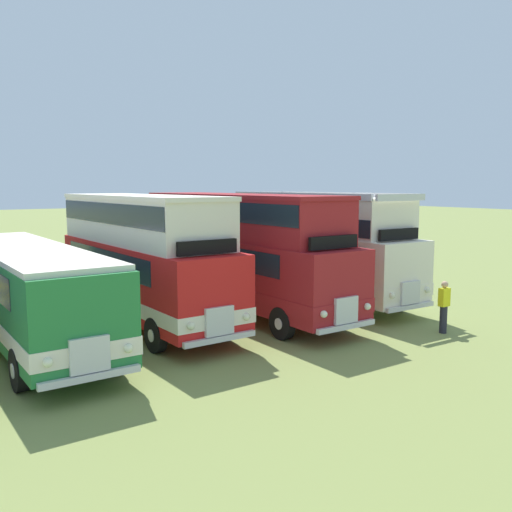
% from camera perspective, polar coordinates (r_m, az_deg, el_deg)
% --- Properties ---
extents(ground_plane, '(200.00, 200.00, 0.00)m').
position_cam_1_polar(ground_plane, '(18.98, -22.50, -7.99)').
color(ground_plane, olive).
extents(bus_fourth_in_row, '(2.83, 11.65, 2.99)m').
position_cam_1_polar(bus_fourth_in_row, '(18.29, -22.57, -2.92)').
color(bus_fourth_in_row, '#237538').
rests_on(bus_fourth_in_row, ground).
extents(bus_fifth_in_row, '(2.89, 9.88, 4.49)m').
position_cam_1_polar(bus_fifth_in_row, '(19.52, -11.57, 0.21)').
color(bus_fifth_in_row, red).
rests_on(bus_fifth_in_row, ground).
extents(bus_sixth_in_row, '(2.81, 11.68, 4.49)m').
position_cam_1_polar(bus_sixth_in_row, '(21.26, -1.79, 0.96)').
color(bus_sixth_in_row, maroon).
rests_on(bus_sixth_in_row, ground).
extents(bus_seventh_in_row, '(2.67, 10.05, 4.52)m').
position_cam_1_polar(bus_seventh_in_row, '(23.52, 6.33, 1.24)').
color(bus_seventh_in_row, silver).
rests_on(bus_seventh_in_row, ground).
extents(marshal_person, '(0.36, 0.24, 1.73)m').
position_cam_1_polar(marshal_person, '(19.18, 18.76, -4.94)').
color(marshal_person, '#23232D').
rests_on(marshal_person, ground).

